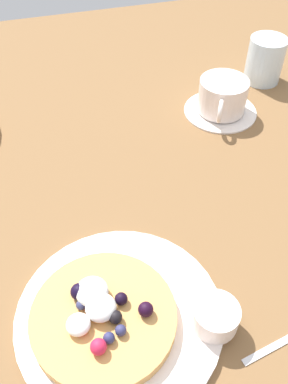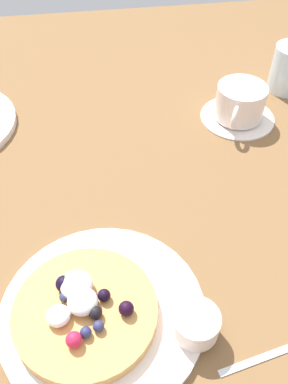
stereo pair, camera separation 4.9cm
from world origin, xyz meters
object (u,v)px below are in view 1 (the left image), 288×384
(coffee_saucer, at_px, (220,110))
(coffee_cup, at_px, (223,95))
(syrup_ramekin, at_px, (216,316))
(pancake_plate, at_px, (120,316))
(water_glass, at_px, (265,60))

(coffee_saucer, xyz_separation_m, coffee_cup, (-0.00, -0.00, 0.03))
(syrup_ramekin, xyz_separation_m, coffee_cup, (0.17, 0.39, 0.01))
(syrup_ramekin, bearing_deg, coffee_cup, 66.02)
(pancake_plate, height_order, water_glass, water_glass)
(syrup_ramekin, relative_size, coffee_saucer, 0.40)
(coffee_saucer, relative_size, coffee_cup, 1.21)
(pancake_plate, relative_size, syrup_ramekin, 4.60)
(pancake_plate, xyz_separation_m, coffee_cup, (0.28, 0.35, 0.03))
(water_glass, bearing_deg, syrup_ramekin, -122.26)
(pancake_plate, bearing_deg, coffee_saucer, 51.71)
(syrup_ramekin, distance_m, coffee_cup, 0.43)
(coffee_saucer, bearing_deg, pancake_plate, -128.29)
(syrup_ramekin, distance_m, coffee_saucer, 0.43)
(coffee_cup, bearing_deg, syrup_ramekin, -113.98)
(coffee_saucer, distance_m, coffee_cup, 0.03)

